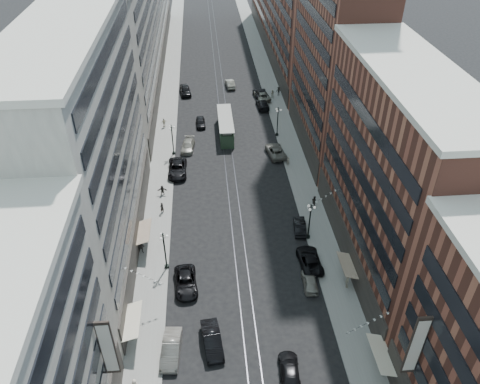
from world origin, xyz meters
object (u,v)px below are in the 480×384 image
object	(u,v)px
car_7	(177,169)
pedestrian_9	(279,91)
car_11	(276,151)
car_extra_2	(262,96)
pedestrian_extra_1	(272,94)
lamppost_sw_far	(165,249)
pedestrian_2	(141,247)
pedestrian_8	(288,161)
pedestrian_4	(347,281)
car_6	(289,370)
pedestrian_extra_0	(162,208)
car_1	(171,349)
car_extra_0	(261,94)
car_10	(300,226)
car_2	(186,282)
car_12	(263,104)
car_14	(230,84)
lamppost_se_mid	(278,121)
lamppost_sw_mid	(172,139)
car_8	(188,146)
car_5	(212,340)
pedestrian_7	(314,201)
pedestrian_5	(162,190)
pedestrian_6	(164,123)
lamppost_se_far	(310,220)
car_13	(201,122)
car_extra_1	(310,260)
streetcar	(226,126)
car_9	(185,90)

from	to	relation	value
car_7	pedestrian_9	xyz separation A→B (m)	(20.46, 27.89, 0.26)
car_11	car_extra_2	distance (m)	22.50
pedestrian_extra_1	car_7	bearing A→B (deg)	58.68
lamppost_sw_far	pedestrian_9	xyz separation A→B (m)	(21.26, 49.11, -1.98)
pedestrian_2	pedestrian_8	distance (m)	29.06
pedestrian_4	car_6	bearing A→B (deg)	156.97
pedestrian_9	pedestrian_extra_0	size ratio (longest dim) A/B	1.17
lamppost_sw_far	pedestrian_8	bearing A→B (deg)	49.43
car_1	car_extra_0	distance (m)	63.39
car_6	car_10	distance (m)	21.97
car_2	pedestrian_8	xyz separation A→B (m)	(16.30, 25.13, 0.16)
pedestrian_extra_1	car_11	bearing A→B (deg)	87.33
car_2	car_12	bearing A→B (deg)	68.05
car_14	pedestrian_9	size ratio (longest dim) A/B	2.48
lamppost_se_mid	car_extra_2	xyz separation A→B (m)	(-0.80, 15.91, -2.30)
lamppost_sw_mid	pedestrian_2	bearing A→B (deg)	-97.78
pedestrian_4	pedestrian_extra_0	bearing A→B (deg)	70.13
lamppost_sw_mid	car_8	size ratio (longest dim) A/B	1.10
car_1	car_12	distance (m)	58.47
car_5	car_7	xyz separation A→B (m)	(-4.39, 32.89, 0.01)
car_extra_0	lamppost_se_mid	bearing A→B (deg)	87.60
car_8	pedestrian_7	distance (m)	25.42
lamppost_se_mid	car_10	distance (m)	26.38
pedestrian_5	pedestrian_6	distance (m)	21.55
lamppost_sw_far	lamppost_se_far	world-z (taller)	same
pedestrian_7	pedestrian_9	bearing A→B (deg)	-39.78
car_10	car_8	bearing A→B (deg)	-49.96
lamppost_se_mid	pedestrian_7	distance (m)	21.38
pedestrian_8	car_13	bearing A→B (deg)	-92.06
car_8	car_11	size ratio (longest dim) A/B	0.87
lamppost_sw_mid	pedestrian_extra_0	xyz separation A→B (m)	(-1.11, -15.95, -2.12)
lamppost_se_far	car_10	size ratio (longest dim) A/B	1.28
pedestrian_8	car_2	bearing A→B (deg)	12.46
car_5	car_extra_0	xyz separation A→B (m)	(12.27, 60.53, -0.04)
car_10	pedestrian_6	distance (m)	36.85
car_5	car_10	world-z (taller)	car_5
pedestrian_4	pedestrian_9	distance (m)	54.10
pedestrian_6	pedestrian_7	xyz separation A→B (m)	(22.71, -26.07, -0.05)
car_7	car_extra_0	bearing A→B (deg)	59.31
car_10	pedestrian_extra_1	xyz separation A→B (m)	(2.17, 42.44, 0.29)
car_2	car_11	size ratio (longest dim) A/B	0.95
car_11	car_14	world-z (taller)	car_11
lamppost_se_far	lamppost_se_mid	size ratio (longest dim) A/B	1.00
lamppost_sw_far	car_extra_1	xyz separation A→B (m)	(17.60, -0.82, -2.32)
pedestrian_6	car_5	bearing A→B (deg)	75.84
car_10	pedestrian_5	distance (m)	21.19
pedestrian_8	pedestrian_9	world-z (taller)	pedestrian_9
streetcar	pedestrian_4	world-z (taller)	streetcar
car_1	pedestrian_4	bearing A→B (deg)	24.96
car_10	car_9	bearing A→B (deg)	-64.55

